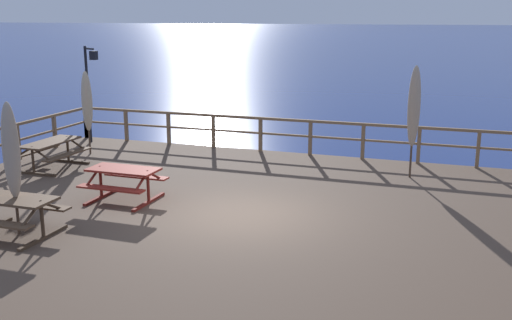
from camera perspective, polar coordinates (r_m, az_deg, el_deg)
ground_plane at (r=13.22m, az=-1.32°, el=-8.22°), size 600.00×600.00×0.00m
wooden_deck at (r=13.09m, az=-1.33°, el=-6.73°), size 16.38×12.22×0.73m
railing_waterside_far at (r=18.30m, az=5.21°, el=2.75°), size 16.18×0.10×1.09m
picnic_table_front_right at (r=17.64m, az=-18.98°, el=1.03°), size 1.43×1.86×0.78m
picnic_table_mid_centre at (r=12.55m, az=-22.23°, el=-4.25°), size 1.74×1.41×0.78m
picnic_table_front_left at (r=14.10m, az=-12.49°, el=-1.65°), size 1.62×1.40×0.78m
patio_umbrella_tall_back_right at (r=16.00m, az=14.82°, el=4.89°), size 0.32×0.32×2.95m
patio_umbrella_short_mid at (r=12.26m, az=-22.30°, el=0.75°), size 0.32×0.32×2.63m
patio_umbrella_tall_back_left at (r=18.96m, az=-15.81°, el=5.37°), size 0.32×0.32×2.55m
lamp_post_hooked at (r=20.54m, az=-15.55°, el=7.37°), size 0.63×0.40×3.20m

